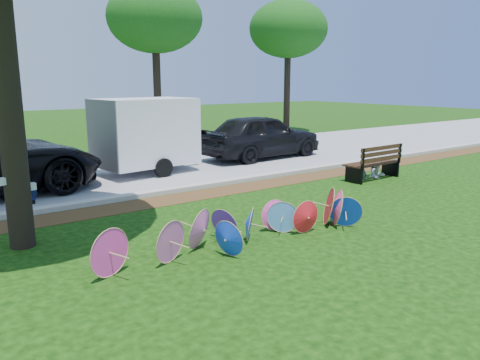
# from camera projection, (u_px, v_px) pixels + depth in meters

# --- Properties ---
(ground) EXTENTS (90.00, 90.00, 0.00)m
(ground) POSITION_uv_depth(u_px,v_px,m) (283.00, 252.00, 8.25)
(ground) COLOR black
(ground) RESTS_ON ground
(mulch_strip) EXTENTS (90.00, 1.00, 0.01)m
(mulch_strip) POSITION_uv_depth(u_px,v_px,m) (166.00, 200.00, 11.82)
(mulch_strip) COLOR #472D16
(mulch_strip) RESTS_ON ground
(curb) EXTENTS (90.00, 0.30, 0.12)m
(curb) POSITION_uv_depth(u_px,v_px,m) (154.00, 193.00, 12.36)
(curb) COLOR #B7B5AD
(curb) RESTS_ON ground
(street) EXTENTS (90.00, 8.00, 0.01)m
(street) POSITION_uv_depth(u_px,v_px,m) (99.00, 171.00, 15.66)
(street) COLOR gray
(street) RESTS_ON ground
(parasol_pile) EXTENTS (5.60, 1.51, 0.81)m
(parasol_pile) POSITION_uv_depth(u_px,v_px,m) (259.00, 222.00, 8.79)
(parasol_pile) COLOR #FF3EA8
(parasol_pile) RESTS_ON ground
(dark_pickup) EXTENTS (5.12, 2.26, 1.71)m
(dark_pickup) POSITION_uv_depth(u_px,v_px,m) (262.00, 136.00, 18.19)
(dark_pickup) COLOR black
(dark_pickup) RESTS_ON ground
(cargo_trailer) EXTENTS (3.22, 2.25, 2.71)m
(cargo_trailer) POSITION_uv_depth(u_px,v_px,m) (146.00, 132.00, 15.08)
(cargo_trailer) COLOR white
(cargo_trailer) RESTS_ON ground
(park_bench) EXTENTS (2.03, 0.82, 1.05)m
(park_bench) POSITION_uv_depth(u_px,v_px,m) (372.00, 162.00, 14.31)
(park_bench) COLOR black
(park_bench) RESTS_ON ground
(person_left) EXTENTS (0.41, 0.29, 1.03)m
(person_left) POSITION_uv_depth(u_px,v_px,m) (363.00, 163.00, 14.15)
(person_left) COLOR #3A3F4F
(person_left) RESTS_ON ground
(person_right) EXTENTS (0.65, 0.56, 1.17)m
(person_right) POSITION_uv_depth(u_px,v_px,m) (378.00, 159.00, 14.53)
(person_right) COLOR silver
(person_right) RESTS_ON ground
(bg_trees) EXTENTS (25.34, 5.68, 7.40)m
(bg_trees) POSITION_uv_depth(u_px,v_px,m) (120.00, 17.00, 20.95)
(bg_trees) COLOR black
(bg_trees) RESTS_ON ground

